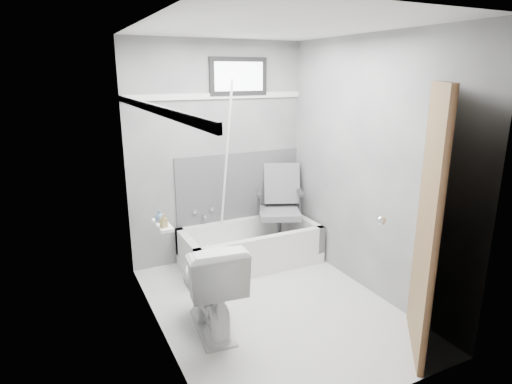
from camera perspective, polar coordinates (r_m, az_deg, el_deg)
floor at (r=4.03m, az=2.27°, el=-15.05°), size 2.60×2.60×0.00m
ceiling at (r=3.49m, az=2.72°, el=21.24°), size 2.60×2.60×0.00m
wall_back at (r=4.73m, az=-5.11°, el=5.11°), size 2.00×0.02×2.40m
wall_front at (r=2.56m, az=16.58°, el=-4.60°), size 2.00×0.02×2.40m
wall_left at (r=3.23m, az=-13.28°, el=-0.19°), size 0.02×2.60×2.40m
wall_right at (r=4.14m, az=14.75°, el=3.14°), size 0.02×2.60×2.40m
bathtub at (r=4.77m, az=-0.72°, el=-7.16°), size 1.50×0.70×0.42m
office_chair at (r=4.85m, az=3.14°, el=-2.05°), size 0.71×0.71×0.93m
toilet at (r=3.57m, az=-6.16°, el=-12.12°), size 0.55×0.87×0.80m
door at (r=3.35m, az=28.58°, el=-4.73°), size 0.78×0.78×2.00m
window at (r=4.74m, az=-2.36°, el=15.15°), size 0.66×0.04×0.40m
backerboard at (r=4.90m, az=-2.23°, el=0.74°), size 1.50×0.02×0.78m
trim_back at (r=4.65m, az=-5.23°, el=12.62°), size 2.00×0.02×0.06m
trim_left at (r=3.13m, az=-13.76°, el=10.84°), size 0.02×2.60×0.06m
pole at (r=4.54m, az=-4.09°, el=2.75°), size 0.02×0.46×1.91m
shelf at (r=3.46m, az=-12.34°, el=-4.32°), size 0.10×0.32×0.02m
soap_bottle_a at (r=3.36m, az=-12.23°, el=-3.72°), size 0.06×0.06×0.11m
soap_bottle_b at (r=3.49m, az=-12.80°, el=-3.12°), size 0.09×0.09×0.09m
faucet at (r=4.80m, az=-7.02°, el=-2.81°), size 0.26×0.10×0.16m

